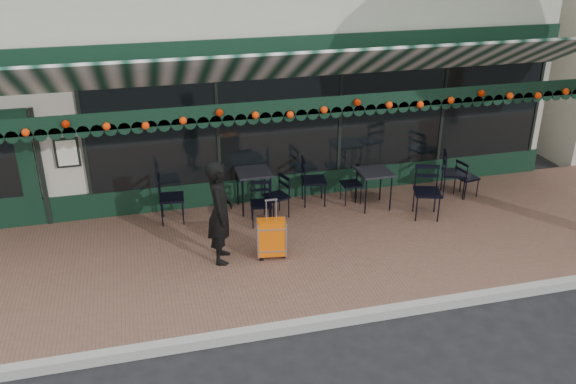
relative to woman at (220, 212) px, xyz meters
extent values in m
plane|color=black|center=(1.31, -1.88, -1.02)|extent=(80.00, 80.00, 0.00)
cube|color=brown|center=(1.31, 0.12, -0.94)|extent=(18.00, 4.00, 0.15)
cube|color=#9E9E99|center=(1.31, -1.96, -0.94)|extent=(18.00, 0.16, 0.15)
cube|color=#AAA694|center=(1.31, 6.12, 1.23)|extent=(12.00, 8.00, 4.50)
cube|color=black|center=(2.51, 2.10, 0.63)|extent=(9.20, 0.04, 2.00)
cube|color=black|center=(-3.49, 2.10, 0.23)|extent=(1.10, 0.07, 2.20)
cube|color=silver|center=(-2.39, 2.06, 0.48)|extent=(0.42, 0.04, 0.55)
cube|color=black|center=(1.31, 0.64, 1.44)|extent=(12.00, 0.03, 0.28)
cylinder|color=#FA3F07|center=(1.31, 0.58, 1.42)|extent=(11.60, 0.12, 0.12)
imported|color=black|center=(0.00, 0.00, 0.00)|extent=(0.53, 0.70, 1.73)
cube|color=#E55A07|center=(0.81, -0.12, -0.50)|extent=(0.49, 0.32, 0.61)
cube|color=black|center=(0.81, -0.12, -0.84)|extent=(0.49, 0.32, 0.06)
cube|color=silver|center=(0.81, -0.12, -0.01)|extent=(0.21, 0.06, 0.38)
cube|color=black|center=(3.15, 1.26, -0.14)|extent=(0.61, 0.61, 0.04)
cylinder|color=black|center=(2.89, 1.00, -0.51)|extent=(0.03, 0.03, 0.71)
cylinder|color=black|center=(3.40, 1.00, -0.51)|extent=(0.03, 0.03, 0.71)
cylinder|color=black|center=(2.89, 1.51, -0.51)|extent=(0.03, 0.03, 0.71)
cylinder|color=black|center=(3.40, 1.51, -0.51)|extent=(0.03, 0.03, 0.71)
cube|color=black|center=(0.89, 1.73, -0.10)|extent=(0.64, 0.64, 0.04)
cylinder|color=black|center=(0.63, 1.47, -0.49)|extent=(0.03, 0.03, 0.75)
cylinder|color=black|center=(1.16, 1.47, -0.49)|extent=(0.03, 0.03, 0.75)
cylinder|color=black|center=(0.63, 2.00, -0.49)|extent=(0.03, 0.03, 0.75)
cylinder|color=black|center=(1.16, 2.00, -0.49)|extent=(0.03, 0.03, 0.75)
camera|label=1|loc=(-1.13, -8.70, 4.30)|focal=38.00mm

